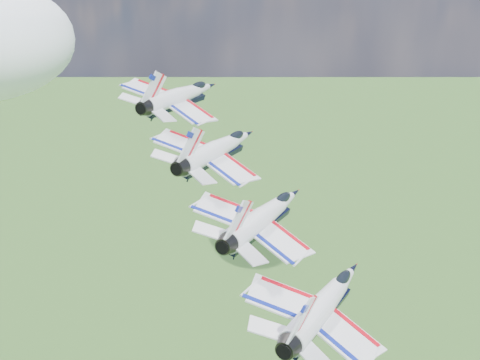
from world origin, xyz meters
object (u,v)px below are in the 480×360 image
at_px(jet_1, 218,149).
at_px(jet_2, 265,215).
at_px(jet_3, 325,302).
at_px(jet_0, 181,95).

distance_m(jet_1, jet_2, 11.36).
height_order(jet_1, jet_2, jet_1).
xyz_separation_m(jet_2, jet_3, (8.10, -7.08, -3.65)).
distance_m(jet_2, jet_3, 11.36).
bearing_deg(jet_3, jet_2, 143.40).
height_order(jet_2, jet_3, jet_2).
bearing_deg(jet_1, jet_2, -36.60).
height_order(jet_0, jet_3, jet_0).
height_order(jet_1, jet_3, jet_1).
distance_m(jet_0, jet_3, 34.07).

